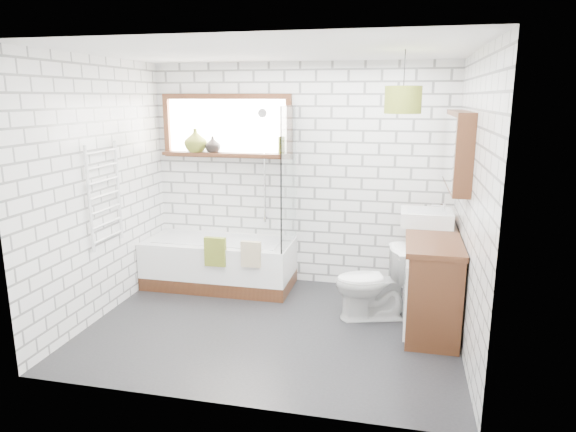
% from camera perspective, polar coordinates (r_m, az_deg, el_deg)
% --- Properties ---
extents(floor, '(3.40, 2.60, 0.01)m').
position_cam_1_polar(floor, '(4.98, -1.80, -12.21)').
color(floor, black).
rests_on(floor, ground).
extents(ceiling, '(3.40, 2.60, 0.01)m').
position_cam_1_polar(ceiling, '(4.52, -2.03, 17.93)').
color(ceiling, white).
rests_on(ceiling, ground).
extents(wall_back, '(3.40, 0.01, 2.50)m').
position_cam_1_polar(wall_back, '(5.84, 1.31, 4.49)').
color(wall_back, white).
rests_on(wall_back, ground).
extents(wall_front, '(3.40, 0.01, 2.50)m').
position_cam_1_polar(wall_front, '(3.37, -7.47, -2.02)').
color(wall_front, white).
rests_on(wall_front, ground).
extents(wall_left, '(0.01, 2.60, 2.50)m').
position_cam_1_polar(wall_left, '(5.28, -20.17, 2.75)').
color(wall_left, white).
rests_on(wall_left, ground).
extents(wall_right, '(0.01, 2.60, 2.50)m').
position_cam_1_polar(wall_right, '(4.48, 19.70, 1.08)').
color(wall_right, white).
rests_on(wall_right, ground).
extents(window, '(1.52, 0.16, 0.68)m').
position_cam_1_polar(window, '(5.97, -6.90, 9.89)').
color(window, '#371B0F').
rests_on(window, wall_back).
extents(towel_radiator, '(0.06, 0.52, 1.00)m').
position_cam_1_polar(towel_radiator, '(5.26, -19.71, 2.21)').
color(towel_radiator, white).
rests_on(towel_radiator, wall_left).
extents(mirror_cabinet, '(0.16, 1.20, 0.70)m').
position_cam_1_polar(mirror_cabinet, '(5.01, 18.29, 7.01)').
color(mirror_cabinet, '#371B0F').
rests_on(mirror_cabinet, wall_right).
extents(shower_riser, '(0.02, 0.02, 1.30)m').
position_cam_1_polar(shower_riser, '(5.88, -2.62, 5.51)').
color(shower_riser, silver).
rests_on(shower_riser, wall_back).
extents(bathtub, '(1.67, 0.74, 0.54)m').
position_cam_1_polar(bathtub, '(5.95, -7.61, -5.18)').
color(bathtub, white).
rests_on(bathtub, floor).
extents(shower_screen, '(0.02, 0.72, 1.50)m').
position_cam_1_polar(shower_screen, '(5.49, 0.09, 4.34)').
color(shower_screen, white).
rests_on(shower_screen, bathtub).
extents(towel_green, '(0.23, 0.06, 0.31)m').
position_cam_1_polar(towel_green, '(5.52, -8.08, -3.95)').
color(towel_green, olive).
rests_on(towel_green, bathtub).
extents(towel_beige, '(0.21, 0.05, 0.28)m').
position_cam_1_polar(towel_beige, '(5.39, -4.13, -4.25)').
color(towel_beige, tan).
rests_on(towel_beige, bathtub).
extents(vanity, '(0.49, 1.53, 0.87)m').
position_cam_1_polar(vanity, '(5.18, 15.57, -6.41)').
color(vanity, '#371B0F').
rests_on(vanity, floor).
extents(basin, '(0.50, 0.44, 0.15)m').
position_cam_1_polar(basin, '(5.31, 15.12, -0.18)').
color(basin, white).
rests_on(basin, vanity).
extents(tap, '(0.04, 0.04, 0.17)m').
position_cam_1_polar(tap, '(5.30, 16.88, 0.41)').
color(tap, silver).
rests_on(tap, vanity).
extents(toilet, '(0.59, 0.80, 0.73)m').
position_cam_1_polar(toilet, '(5.09, 9.38, -7.32)').
color(toilet, white).
rests_on(toilet, floor).
extents(vase_olive, '(0.32, 0.32, 0.27)m').
position_cam_1_polar(vase_olive, '(6.08, -10.24, 8.10)').
color(vase_olive, olive).
rests_on(vase_olive, window).
extents(vase_dark, '(0.22, 0.22, 0.19)m').
position_cam_1_polar(vase_dark, '(6.01, -8.36, 7.70)').
color(vase_dark, black).
rests_on(vase_dark, window).
extents(bottle, '(0.07, 0.07, 0.19)m').
position_cam_1_polar(bottle, '(5.77, -0.79, 7.66)').
color(bottle, olive).
rests_on(bottle, window).
extents(pendant, '(0.30, 0.30, 0.22)m').
position_cam_1_polar(pendant, '(4.43, 12.66, 12.48)').
color(pendant, olive).
rests_on(pendant, ceiling).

